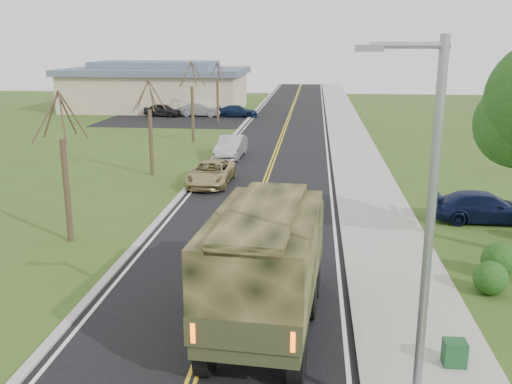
# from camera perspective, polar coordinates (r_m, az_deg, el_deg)

# --- Properties ---
(road) EXTENTS (8.00, 120.00, 0.01)m
(road) POSITION_cam_1_polar(r_m,az_deg,el_deg) (51.76, 2.77, 6.04)
(road) COLOR black
(road) RESTS_ON ground
(curb_right) EXTENTS (0.30, 120.00, 0.12)m
(curb_right) POSITION_cam_1_polar(r_m,az_deg,el_deg) (51.70, 7.39, 5.99)
(curb_right) COLOR #9E998E
(curb_right) RESTS_ON ground
(sidewalk_right) EXTENTS (3.20, 120.00, 0.10)m
(sidewalk_right) POSITION_cam_1_polar(r_m,az_deg,el_deg) (51.77, 9.34, 5.92)
(sidewalk_right) COLOR #9E998E
(sidewalk_right) RESTS_ON ground
(curb_left) EXTENTS (0.30, 120.00, 0.10)m
(curb_left) POSITION_cam_1_polar(r_m,az_deg,el_deg) (52.14, -1.82, 6.16)
(curb_left) COLOR #9E998E
(curb_left) RESTS_ON ground
(street_light) EXTENTS (1.65, 0.22, 8.00)m
(street_light) POSITION_cam_1_polar(r_m,az_deg,el_deg) (11.33, 16.48, -3.46)
(street_light) COLOR gray
(street_light) RESTS_ON ground
(bare_tree_a) EXTENTS (1.93, 2.26, 6.08)m
(bare_tree_a) POSITION_cam_1_polar(r_m,az_deg,el_deg) (23.82, -18.50, 1.32)
(bare_tree_a) COLOR #38281C
(bare_tree_a) RESTS_ON ground
(bare_tree_b) EXTENTS (1.83, 2.14, 5.73)m
(bare_tree_b) POSITION_cam_1_polar(r_m,az_deg,el_deg) (34.92, -10.49, 5.67)
(bare_tree_b) COLOR #38281C
(bare_tree_b) RESTS_ON ground
(bare_tree_c) EXTENTS (2.04, 2.39, 6.42)m
(bare_tree_c) POSITION_cam_1_polar(r_m,az_deg,el_deg) (46.41, -6.37, 8.41)
(bare_tree_c) COLOR #38281C
(bare_tree_c) RESTS_ON ground
(bare_tree_d) EXTENTS (1.88, 2.20, 5.91)m
(bare_tree_d) POSITION_cam_1_polar(r_m,az_deg,el_deg) (58.16, -3.86, 9.52)
(bare_tree_d) COLOR #38281C
(bare_tree_d) RESTS_ON ground
(commercial_building) EXTENTS (25.50, 21.50, 5.65)m
(commercial_building) POSITION_cam_1_polar(r_m,az_deg,el_deg) (69.82, -9.87, 10.32)
(commercial_building) COLOR tan
(commercial_building) RESTS_ON ground
(military_truck) EXTENTS (3.14, 7.64, 3.73)m
(military_truck) POSITION_cam_1_polar(r_m,az_deg,el_deg) (15.72, 1.17, -6.58)
(military_truck) COLOR black
(military_truck) RESTS_ON ground
(suv_champagne) EXTENTS (2.35, 4.89, 1.35)m
(suv_champagne) POSITION_cam_1_polar(r_m,az_deg,el_deg) (32.36, -4.53, 1.91)
(suv_champagne) COLOR tan
(suv_champagne) RESTS_ON ground
(sedan_silver) EXTENTS (1.84, 4.65, 1.51)m
(sedan_silver) POSITION_cam_1_polar(r_m,az_deg,el_deg) (39.95, -2.52, 4.53)
(sedan_silver) COLOR #AEAEB3
(sedan_silver) RESTS_ON ground
(pickup_navy) EXTENTS (4.66, 1.92, 1.35)m
(pickup_navy) POSITION_cam_1_polar(r_m,az_deg,el_deg) (27.57, 21.92, -1.42)
(pickup_navy) COLOR #0F1637
(pickup_navy) RESTS_ON ground
(utility_box_far) EXTENTS (0.56, 0.46, 0.65)m
(utility_box_far) POSITION_cam_1_polar(r_m,az_deg,el_deg) (15.42, 19.23, -14.95)
(utility_box_far) COLOR #1A4923
(utility_box_far) RESTS_ON sidewalk_right
(lot_car_dark) EXTENTS (4.34, 2.48, 1.39)m
(lot_car_dark) POSITION_cam_1_polar(r_m,az_deg,el_deg) (63.23, -9.32, 8.09)
(lot_car_dark) COLOR black
(lot_car_dark) RESTS_ON ground
(lot_car_silver) EXTENTS (4.72, 2.04, 1.51)m
(lot_car_silver) POSITION_cam_1_polar(r_m,az_deg,el_deg) (62.72, -5.53, 8.21)
(lot_car_silver) COLOR #9E9DA2
(lot_car_silver) RESTS_ON ground
(lot_car_navy) EXTENTS (4.36, 1.84, 1.26)m
(lot_car_navy) POSITION_cam_1_polar(r_m,az_deg,el_deg) (62.07, -1.83, 8.09)
(lot_car_navy) COLOR #0F1D3A
(lot_car_navy) RESTS_ON ground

